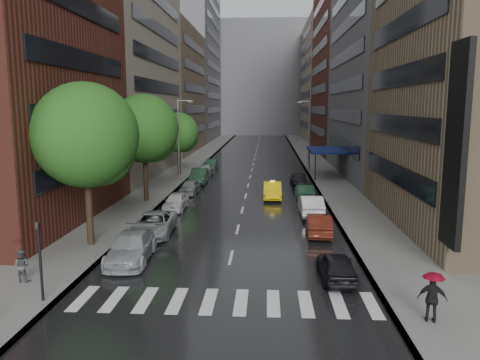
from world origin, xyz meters
TOP-DOWN VIEW (x-y plane):
  - ground at (0.00, 0.00)m, footprint 220.00×220.00m
  - road at (0.00, 50.00)m, footprint 14.00×140.00m
  - sidewalk_left at (-9.00, 50.00)m, footprint 4.00×140.00m
  - sidewalk_right at (9.00, 50.00)m, footprint 4.00×140.00m
  - crosswalk at (0.20, -2.00)m, footprint 13.15×2.80m
  - buildings_left at (-15.00, 58.79)m, footprint 8.00×108.00m
  - buildings_right at (15.00, 56.70)m, footprint 8.05×109.10m
  - building_far at (0.00, 118.00)m, footprint 40.00×14.00m
  - tree_near at (-8.60, 5.55)m, footprint 6.16×6.16m
  - tree_mid at (-8.60, 18.66)m, footprint 5.90×5.90m
  - tree_far at (-8.60, 34.32)m, footprint 4.78×4.78m
  - taxi at (2.50, 21.02)m, footprint 1.60×4.58m
  - parked_cars_left at (-5.40, 18.77)m, footprint 2.56×41.81m
  - parked_cars_right at (5.40, 14.79)m, footprint 1.73×31.83m
  - ped_black_umbrella at (-9.60, -0.55)m, footprint 0.96×0.98m
  - ped_red_umbrella at (8.39, -3.70)m, footprint 1.17×0.82m
  - traffic_light at (-7.60, -2.64)m, footprint 0.18×0.15m
  - street_lamp_left at (-7.72, 30.00)m, footprint 1.74×0.22m
  - street_lamp_right at (7.72, 45.00)m, footprint 1.74×0.22m
  - awning at (8.98, 35.00)m, footprint 4.00×8.00m

SIDE VIEW (x-z plane):
  - ground at x=0.00m, z-range 0.00..0.00m
  - road at x=0.00m, z-range 0.00..0.01m
  - crosswalk at x=0.20m, z-range 0.01..0.02m
  - sidewalk_left at x=-9.00m, z-range 0.00..0.15m
  - sidewalk_right at x=9.00m, z-range 0.00..0.15m
  - parked_cars_right at x=5.40m, z-range -0.07..1.52m
  - parked_cars_left at x=-5.40m, z-range -0.07..1.54m
  - taxi at x=2.50m, z-range 0.00..1.51m
  - ped_red_umbrella at x=8.39m, z-range 0.32..2.33m
  - ped_black_umbrella at x=-9.60m, z-range 0.36..2.45m
  - traffic_light at x=-7.60m, z-range 0.50..3.95m
  - awning at x=8.98m, z-range 1.57..4.70m
  - street_lamp_left at x=-7.72m, z-range 0.39..9.39m
  - street_lamp_right at x=7.72m, z-range 0.39..9.39m
  - tree_far at x=-8.60m, z-range 1.40..9.02m
  - tree_mid at x=-8.60m, z-range 1.74..11.14m
  - tree_near at x=-8.60m, z-range 1.81..11.62m
  - buildings_right at x=15.00m, z-range -2.97..33.03m
  - buildings_left at x=-15.00m, z-range -3.01..34.99m
  - building_far at x=0.00m, z-range 0.00..32.00m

